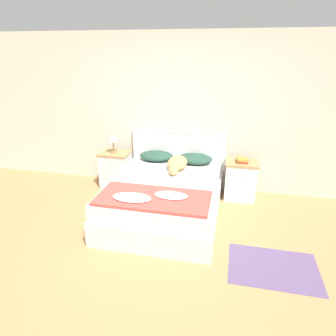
{
  "coord_description": "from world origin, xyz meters",
  "views": [
    {
      "loc": [
        0.96,
        -2.73,
        2.26
      ],
      "look_at": [
        0.07,
        1.24,
        0.65
      ],
      "focal_mm": 32.0,
      "sensor_mm": 36.0,
      "label": 1
    }
  ],
  "objects_px": {
    "book_stack": "(242,160)",
    "pillow_right": "(195,159)",
    "nightstand_left": "(116,169)",
    "table_lamp": "(113,138)",
    "nightstand_right": "(241,180)",
    "pillow_left": "(156,156)",
    "dog": "(177,164)",
    "bed": "(165,197)"
  },
  "relations": [
    {
      "from": "book_stack",
      "to": "pillow_right",
      "type": "bearing_deg",
      "value": -179.17
    },
    {
      "from": "nightstand_left",
      "to": "book_stack",
      "type": "relative_size",
      "value": 3.08
    },
    {
      "from": "nightstand_left",
      "to": "table_lamp",
      "type": "bearing_deg",
      "value": -90.0
    },
    {
      "from": "nightstand_right",
      "to": "pillow_right",
      "type": "height_order",
      "value": "pillow_right"
    },
    {
      "from": "nightstand_right",
      "to": "pillow_right",
      "type": "xyz_separation_m",
      "value": [
        -0.75,
        -0.01,
        0.31
      ]
    },
    {
      "from": "book_stack",
      "to": "table_lamp",
      "type": "xyz_separation_m",
      "value": [
        -2.13,
        -0.02,
        0.23
      ]
    },
    {
      "from": "pillow_left",
      "to": "dog",
      "type": "relative_size",
      "value": 0.8
    },
    {
      "from": "pillow_right",
      "to": "dog",
      "type": "distance_m",
      "value": 0.39
    },
    {
      "from": "bed",
      "to": "nightstand_left",
      "type": "distance_m",
      "value": 1.31
    },
    {
      "from": "nightstand_left",
      "to": "book_stack",
      "type": "height_order",
      "value": "book_stack"
    },
    {
      "from": "bed",
      "to": "pillow_left",
      "type": "relative_size",
      "value": 3.53
    },
    {
      "from": "book_stack",
      "to": "table_lamp",
      "type": "height_order",
      "value": "table_lamp"
    },
    {
      "from": "nightstand_left",
      "to": "nightstand_right",
      "type": "height_order",
      "value": "same"
    },
    {
      "from": "nightstand_left",
      "to": "book_stack",
      "type": "xyz_separation_m",
      "value": [
        2.13,
        -0.0,
        0.34
      ]
    },
    {
      "from": "table_lamp",
      "to": "book_stack",
      "type": "bearing_deg",
      "value": 0.6
    },
    {
      "from": "pillow_right",
      "to": "bed",
      "type": "bearing_deg",
      "value": -113.02
    },
    {
      "from": "bed",
      "to": "dog",
      "type": "xyz_separation_m",
      "value": [
        0.09,
        0.44,
        0.37
      ]
    },
    {
      "from": "nightstand_right",
      "to": "book_stack",
      "type": "distance_m",
      "value": 0.34
    },
    {
      "from": "nightstand_right",
      "to": "pillow_left",
      "type": "distance_m",
      "value": 1.42
    },
    {
      "from": "dog",
      "to": "nightstand_right",
      "type": "bearing_deg",
      "value": 18.46
    },
    {
      "from": "nightstand_right",
      "to": "dog",
      "type": "xyz_separation_m",
      "value": [
        -0.98,
        -0.33,
        0.32
      ]
    },
    {
      "from": "bed",
      "to": "table_lamp",
      "type": "height_order",
      "value": "table_lamp"
    },
    {
      "from": "bed",
      "to": "table_lamp",
      "type": "xyz_separation_m",
      "value": [
        -1.07,
        0.74,
        0.62
      ]
    },
    {
      "from": "pillow_left",
      "to": "bed",
      "type": "bearing_deg",
      "value": -66.98
    },
    {
      "from": "table_lamp",
      "to": "pillow_left",
      "type": "bearing_deg",
      "value": 0.87
    },
    {
      "from": "bed",
      "to": "pillow_right",
      "type": "relative_size",
      "value": 3.53
    },
    {
      "from": "dog",
      "to": "book_stack",
      "type": "distance_m",
      "value": 1.03
    },
    {
      "from": "nightstand_left",
      "to": "table_lamp",
      "type": "distance_m",
      "value": 0.57
    },
    {
      "from": "book_stack",
      "to": "nightstand_left",
      "type": "bearing_deg",
      "value": 179.96
    },
    {
      "from": "pillow_left",
      "to": "table_lamp",
      "type": "relative_size",
      "value": 1.67
    },
    {
      "from": "pillow_right",
      "to": "dog",
      "type": "xyz_separation_m",
      "value": [
        -0.23,
        -0.31,
        0.01
      ]
    },
    {
      "from": "pillow_left",
      "to": "dog",
      "type": "height_order",
      "value": "dog"
    },
    {
      "from": "bed",
      "to": "nightstand_right",
      "type": "distance_m",
      "value": 1.31
    },
    {
      "from": "pillow_right",
      "to": "dog",
      "type": "relative_size",
      "value": 0.8
    },
    {
      "from": "nightstand_left",
      "to": "table_lamp",
      "type": "relative_size",
      "value": 1.87
    },
    {
      "from": "nightstand_left",
      "to": "dog",
      "type": "xyz_separation_m",
      "value": [
        1.15,
        -0.33,
        0.32
      ]
    },
    {
      "from": "bed",
      "to": "dog",
      "type": "distance_m",
      "value": 0.58
    },
    {
      "from": "pillow_right",
      "to": "table_lamp",
      "type": "distance_m",
      "value": 1.41
    },
    {
      "from": "nightstand_right",
      "to": "bed",
      "type": "bearing_deg",
      "value": -144.26
    },
    {
      "from": "pillow_right",
      "to": "pillow_left",
      "type": "bearing_deg",
      "value": 180.0
    },
    {
      "from": "pillow_left",
      "to": "pillow_right",
      "type": "height_order",
      "value": "same"
    },
    {
      "from": "nightstand_right",
      "to": "table_lamp",
      "type": "distance_m",
      "value": 2.21
    }
  ]
}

